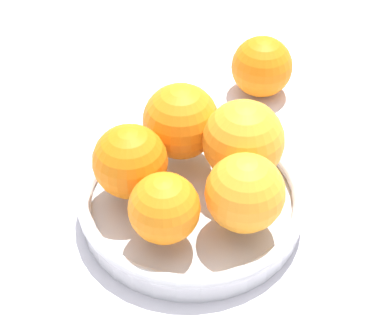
% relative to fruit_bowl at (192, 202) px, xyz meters
% --- Properties ---
extents(ground_plane, '(4.00, 4.00, 0.00)m').
position_rel_fruit_bowl_xyz_m(ground_plane, '(0.00, 0.00, -0.02)').
color(ground_plane, silver).
extents(fruit_bowl, '(0.23, 0.23, 0.03)m').
position_rel_fruit_bowl_xyz_m(fruit_bowl, '(0.00, 0.00, 0.00)').
color(fruit_bowl, silver).
rests_on(fruit_bowl, ground_plane).
extents(orange_pile, '(0.19, 0.19, 0.08)m').
position_rel_fruit_bowl_xyz_m(orange_pile, '(0.01, -0.00, 0.06)').
color(orange_pile, orange).
rests_on(orange_pile, fruit_bowl).
extents(stray_orange, '(0.08, 0.08, 0.08)m').
position_rel_fruit_bowl_xyz_m(stray_orange, '(0.23, 0.03, 0.02)').
color(stray_orange, orange).
rests_on(stray_orange, ground_plane).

